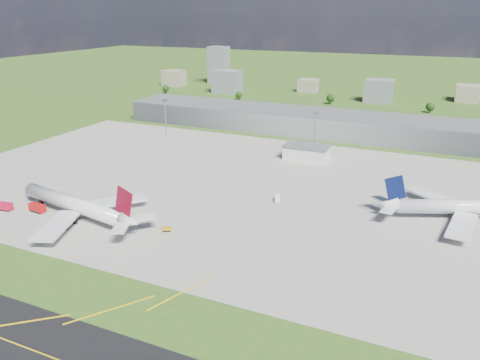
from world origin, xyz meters
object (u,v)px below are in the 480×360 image
at_px(airliner_red_twin, 78,206).
at_px(tug_yellow, 167,229).
at_px(airliner_blue_quad, 469,207).
at_px(van_white_near, 278,199).
at_px(crash_tender, 5,207).
at_px(fire_truck, 37,208).
at_px(van_white_far, 470,206).

distance_m(airliner_red_twin, tug_yellow, 42.61).
distance_m(airliner_red_twin, airliner_blue_quad, 169.10).
bearing_deg(van_white_near, crash_tender, 100.35).
bearing_deg(fire_truck, tug_yellow, 12.06).
relative_size(van_white_near, van_white_far, 1.17).
xyz_separation_m(airliner_blue_quad, crash_tender, (-190.60, -75.95, -3.72)).
relative_size(airliner_red_twin, tug_yellow, 19.14).
bearing_deg(crash_tender, airliner_blue_quad, 16.11).
relative_size(fire_truck, van_white_near, 1.41).
bearing_deg(airliner_red_twin, crash_tender, 21.18).
distance_m(airliner_red_twin, van_white_far, 175.33).
bearing_deg(airliner_blue_quad, tug_yellow, -172.51).
bearing_deg(van_white_near, airliner_red_twin, 107.45).
bearing_deg(fire_truck, van_white_near, 36.23).
bearing_deg(airliner_blue_quad, crash_tender, 179.47).
bearing_deg(van_white_near, van_white_far, -89.79).
xyz_separation_m(fire_truck, van_white_near, (94.15, 55.51, -0.41)).
xyz_separation_m(airliner_blue_quad, van_white_far, (0.90, 12.34, -4.21)).
distance_m(airliner_red_twin, crash_tender, 37.00).
bearing_deg(van_white_far, crash_tender, -167.89).
relative_size(airliner_blue_quad, crash_tender, 10.27).
height_order(airliner_blue_quad, crash_tender, airliner_blue_quad).
bearing_deg(tug_yellow, van_white_near, 32.03).
height_order(fire_truck, crash_tender, fire_truck).
xyz_separation_m(airliner_red_twin, tug_yellow, (42.13, 4.45, -4.64)).
bearing_deg(airliner_blue_quad, van_white_far, 63.57).
relative_size(airliner_blue_quad, van_white_far, 13.89).
xyz_separation_m(airliner_red_twin, van_white_near, (72.66, 52.87, -4.14)).
bearing_deg(tug_yellow, airliner_red_twin, 160.29).
relative_size(airliner_red_twin, van_white_near, 12.48).
xyz_separation_m(airliner_blue_quad, van_white_near, (-81.86, -15.82, -4.06)).
relative_size(airliner_red_twin, van_white_far, 14.63).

